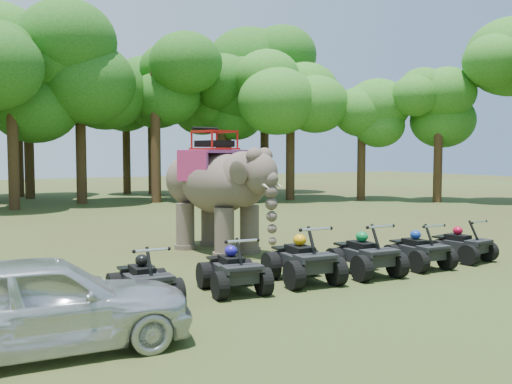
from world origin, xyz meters
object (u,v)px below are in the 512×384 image
(parked_car, at_px, (43,303))
(atv_4, at_px, (419,245))
(atv_1, at_px, (233,264))
(elephant, at_px, (217,190))
(atv_5, at_px, (462,240))
(atv_3, at_px, (366,249))
(atv_0, at_px, (144,274))
(atv_2, at_px, (303,253))

(parked_car, relative_size, atv_4, 2.76)
(atv_1, height_order, atv_4, atv_1)
(elephant, xyz_separation_m, atv_5, (5.18, -4.75, -1.28))
(atv_5, bearing_deg, atv_3, 174.36)
(atv_0, bearing_deg, parked_car, -136.80)
(atv_4, bearing_deg, elephant, 128.54)
(atv_0, relative_size, atv_5, 1.03)
(elephant, distance_m, atv_4, 6.08)
(elephant, distance_m, atv_1, 5.26)
(atv_1, relative_size, atv_3, 0.94)
(elephant, height_order, atv_2, elephant)
(atv_0, height_order, atv_3, atv_3)
(atv_0, xyz_separation_m, atv_5, (9.05, -0.02, -0.02))
(atv_0, relative_size, atv_1, 0.98)
(atv_1, xyz_separation_m, atv_5, (7.09, -0.01, -0.03))
(atv_2, xyz_separation_m, atv_4, (3.54, -0.13, -0.08))
(elephant, distance_m, parked_car, 9.07)
(atv_0, bearing_deg, atv_1, 1.68)
(atv_1, xyz_separation_m, atv_4, (5.34, -0.12, -0.02))
(atv_0, distance_m, atv_3, 5.52)
(atv_3, xyz_separation_m, atv_5, (3.54, 0.11, -0.07))
(parked_car, bearing_deg, atv_0, -44.95)
(atv_4, height_order, atv_5, atv_4)
(atv_0, bearing_deg, atv_2, 2.05)
(parked_car, xyz_separation_m, atv_5, (11.25, 1.89, -0.17))
(atv_3, distance_m, atv_5, 3.54)
(atv_1, xyz_separation_m, atv_2, (1.80, 0.01, 0.06))
(atv_0, bearing_deg, atv_3, 0.73)
(elephant, relative_size, atv_1, 2.71)
(atv_2, height_order, atv_4, atv_2)
(atv_1, relative_size, atv_5, 1.05)
(atv_4, relative_size, atv_5, 1.03)
(parked_car, bearing_deg, atv_3, -73.01)
(atv_0, xyz_separation_m, atv_3, (5.52, -0.14, 0.05))
(parked_car, height_order, atv_0, parked_car)
(atv_2, relative_size, atv_4, 1.14)
(atv_3, height_order, atv_5, atv_3)
(parked_car, distance_m, atv_3, 7.92)
(atv_4, bearing_deg, parked_car, -166.10)
(atv_0, distance_m, atv_5, 9.05)
(elephant, xyz_separation_m, atv_4, (3.43, -4.86, -1.27))
(atv_0, bearing_deg, atv_4, 1.08)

